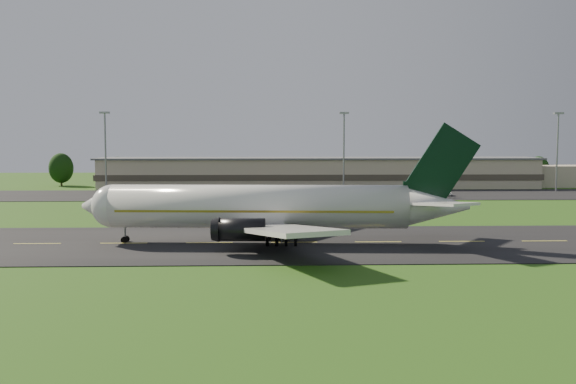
{
  "coord_description": "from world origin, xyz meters",
  "views": [
    {
      "loc": [
        -14.5,
        -82.33,
        13.42
      ],
      "look_at": [
        -11.54,
        8.0,
        6.0
      ],
      "focal_mm": 40.0,
      "sensor_mm": 36.0,
      "label": 1
    }
  ],
  "objects_px": {
    "terminal": "(342,173)",
    "light_mast_centre": "(344,142)",
    "service_vehicle_a": "(157,193)",
    "service_vehicle_d": "(437,190)",
    "light_mast_east": "(557,142)",
    "airliner": "(266,207)",
    "service_vehicle_b": "(278,191)",
    "service_vehicle_c": "(447,193)",
    "light_mast_west": "(105,142)"
  },
  "relations": [
    {
      "from": "terminal",
      "to": "light_mast_centre",
      "type": "bearing_deg",
      "value": -94.95
    },
    {
      "from": "service_vehicle_a",
      "to": "service_vehicle_d",
      "type": "bearing_deg",
      "value": -20.6
    },
    {
      "from": "light_mast_east",
      "to": "service_vehicle_a",
      "type": "xyz_separation_m",
      "value": [
        -100.6,
        -10.44,
        -11.97
      ]
    },
    {
      "from": "airliner",
      "to": "service_vehicle_d",
      "type": "relative_size",
      "value": 10.49
    },
    {
      "from": "service_vehicle_a",
      "to": "service_vehicle_d",
      "type": "xyz_separation_m",
      "value": [
        68.52,
        6.01,
        0.04
      ]
    },
    {
      "from": "terminal",
      "to": "service_vehicle_b",
      "type": "bearing_deg",
      "value": -130.81
    },
    {
      "from": "light_mast_centre",
      "to": "service_vehicle_b",
      "type": "distance_m",
      "value": 21.35
    },
    {
      "from": "light_mast_centre",
      "to": "service_vehicle_d",
      "type": "height_order",
      "value": "light_mast_centre"
    },
    {
      "from": "light_mast_centre",
      "to": "service_vehicle_d",
      "type": "relative_size",
      "value": 4.16
    },
    {
      "from": "service_vehicle_a",
      "to": "service_vehicle_d",
      "type": "relative_size",
      "value": 0.81
    },
    {
      "from": "service_vehicle_a",
      "to": "service_vehicle_c",
      "type": "distance_m",
      "value": 68.86
    },
    {
      "from": "service_vehicle_a",
      "to": "service_vehicle_b",
      "type": "height_order",
      "value": "service_vehicle_a"
    },
    {
      "from": "terminal",
      "to": "light_mast_east",
      "type": "bearing_deg",
      "value": -16.8
    },
    {
      "from": "light_mast_east",
      "to": "terminal",
      "type": "bearing_deg",
      "value": 163.2
    },
    {
      "from": "airliner",
      "to": "light_mast_centre",
      "type": "bearing_deg",
      "value": 79.63
    },
    {
      "from": "light_mast_west",
      "to": "light_mast_centre",
      "type": "height_order",
      "value": "same"
    },
    {
      "from": "terminal",
      "to": "service_vehicle_d",
      "type": "xyz_separation_m",
      "value": [
        21.51,
        -20.61,
        -3.18
      ]
    },
    {
      "from": "light_mast_west",
      "to": "service_vehicle_c",
      "type": "height_order",
      "value": "light_mast_west"
    },
    {
      "from": "service_vehicle_b",
      "to": "light_mast_west",
      "type": "bearing_deg",
      "value": 58.29
    },
    {
      "from": "light_mast_west",
      "to": "terminal",
      "type": "bearing_deg",
      "value": 14.76
    },
    {
      "from": "terminal",
      "to": "service_vehicle_b",
      "type": "relative_size",
      "value": 38.53
    },
    {
      "from": "service_vehicle_c",
      "to": "terminal",
      "type": "bearing_deg",
      "value": 137.0
    },
    {
      "from": "light_mast_east",
      "to": "service_vehicle_d",
      "type": "bearing_deg",
      "value": -172.14
    },
    {
      "from": "airliner",
      "to": "light_mast_centre",
      "type": "xyz_separation_m",
      "value": [
        19.7,
        80.05,
        8.08
      ]
    },
    {
      "from": "terminal",
      "to": "service_vehicle_d",
      "type": "relative_size",
      "value": 29.66
    },
    {
      "from": "light_mast_centre",
      "to": "service_vehicle_d",
      "type": "bearing_deg",
      "value": -10.94
    },
    {
      "from": "light_mast_east",
      "to": "light_mast_centre",
      "type": "bearing_deg",
      "value": 180.0
    },
    {
      "from": "service_vehicle_c",
      "to": "service_vehicle_d",
      "type": "xyz_separation_m",
      "value": [
        -0.32,
        7.83,
        0.11
      ]
    },
    {
      "from": "service_vehicle_a",
      "to": "service_vehicle_c",
      "type": "relative_size",
      "value": 0.92
    },
    {
      "from": "terminal",
      "to": "service_vehicle_d",
      "type": "distance_m",
      "value": 29.96
    },
    {
      "from": "airliner",
      "to": "light_mast_west",
      "type": "relative_size",
      "value": 2.52
    },
    {
      "from": "terminal",
      "to": "service_vehicle_b",
      "type": "xyz_separation_m",
      "value": [
        -18.32,
        -21.21,
        -3.27
      ]
    },
    {
      "from": "service_vehicle_d",
      "to": "service_vehicle_c",
      "type": "bearing_deg",
      "value": -158.31
    },
    {
      "from": "service_vehicle_d",
      "to": "service_vehicle_a",
      "type": "bearing_deg",
      "value": 114.37
    },
    {
      "from": "light_mast_centre",
      "to": "service_vehicle_c",
      "type": "distance_m",
      "value": 28.89
    },
    {
      "from": "light_mast_west",
      "to": "service_vehicle_b",
      "type": "relative_size",
      "value": 5.41
    },
    {
      "from": "light_mast_west",
      "to": "service_vehicle_c",
      "type": "bearing_deg",
      "value": -8.38
    },
    {
      "from": "airliner",
      "to": "light_mast_east",
      "type": "distance_m",
      "value": 109.79
    },
    {
      "from": "light_mast_centre",
      "to": "service_vehicle_b",
      "type": "xyz_separation_m",
      "value": [
        -16.91,
        -5.03,
        -12.02
      ]
    },
    {
      "from": "airliner",
      "to": "service_vehicle_a",
      "type": "distance_m",
      "value": 74.38
    },
    {
      "from": "airliner",
      "to": "terminal",
      "type": "relative_size",
      "value": 0.35
    },
    {
      "from": "service_vehicle_c",
      "to": "airliner",
      "type": "bearing_deg",
      "value": -112.84
    },
    {
      "from": "light_mast_centre",
      "to": "light_mast_west",
      "type": "bearing_deg",
      "value": 180.0
    },
    {
      "from": "terminal",
      "to": "light_mast_west",
      "type": "distance_m",
      "value": 64.1
    },
    {
      "from": "terminal",
      "to": "light_mast_east",
      "type": "distance_m",
      "value": 56.67
    },
    {
      "from": "light_mast_east",
      "to": "service_vehicle_d",
      "type": "xyz_separation_m",
      "value": [
        -32.09,
        -4.43,
        -11.93
      ]
    },
    {
      "from": "airliner",
      "to": "service_vehicle_c",
      "type": "height_order",
      "value": "airliner"
    },
    {
      "from": "light_mast_centre",
      "to": "service_vehicle_a",
      "type": "xyz_separation_m",
      "value": [
        -45.6,
        -10.44,
        -11.97
      ]
    },
    {
      "from": "light_mast_west",
      "to": "light_mast_east",
      "type": "distance_m",
      "value": 115.0
    },
    {
      "from": "service_vehicle_b",
      "to": "light_mast_east",
      "type": "bearing_deg",
      "value": -111.05
    }
  ]
}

